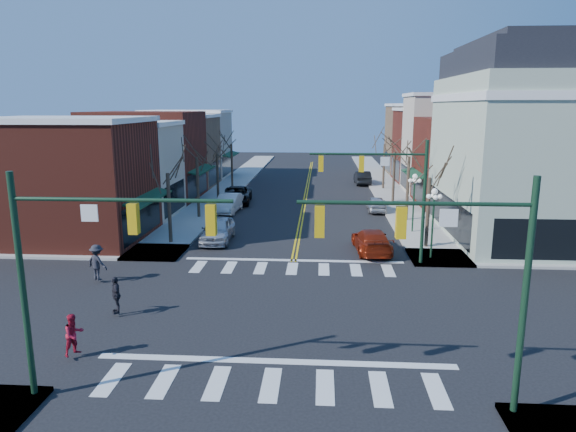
% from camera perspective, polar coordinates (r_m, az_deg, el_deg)
% --- Properties ---
extents(ground, '(160.00, 160.00, 0.00)m').
position_cam_1_polar(ground, '(23.42, -0.42, -10.57)').
color(ground, black).
rests_on(ground, ground).
extents(sidewalk_left, '(3.50, 70.00, 0.15)m').
position_cam_1_polar(sidewalk_left, '(43.74, -10.00, 0.13)').
color(sidewalk_left, '#9E9B93').
rests_on(sidewalk_left, ground).
extents(sidewalk_right, '(3.50, 70.00, 0.15)m').
position_cam_1_polar(sidewalk_right, '(43.10, 13.23, -0.18)').
color(sidewalk_right, '#9E9B93').
rests_on(sidewalk_right, ground).
extents(bldg_left_brick_a, '(10.00, 8.50, 8.00)m').
position_cam_1_polar(bldg_left_brick_a, '(37.76, -23.24, 3.49)').
color(bldg_left_brick_a, maroon).
rests_on(bldg_left_brick_a, ground).
extents(bldg_left_stucco_a, '(10.00, 7.00, 7.50)m').
position_cam_1_polar(bldg_left_stucco_a, '(44.77, -18.78, 4.72)').
color(bldg_left_stucco_a, '#BDB09C').
rests_on(bldg_left_stucco_a, ground).
extents(bldg_left_brick_b, '(10.00, 9.00, 8.50)m').
position_cam_1_polar(bldg_left_brick_b, '(52.16, -15.49, 6.44)').
color(bldg_left_brick_b, maroon).
rests_on(bldg_left_brick_b, ground).
extents(bldg_left_tan, '(10.00, 7.50, 7.80)m').
position_cam_1_polar(bldg_left_tan, '(60.01, -12.90, 6.93)').
color(bldg_left_tan, '#89694B').
rests_on(bldg_left_tan, ground).
extents(bldg_left_stucco_b, '(10.00, 8.00, 8.20)m').
position_cam_1_polar(bldg_left_stucco_b, '(67.43, -11.04, 7.73)').
color(bldg_left_stucco_b, '#BDB09C').
rests_on(bldg_left_stucco_b, ground).
extents(bldg_right_brick_a, '(10.00, 8.50, 8.00)m').
position_cam_1_polar(bldg_right_brick_a, '(49.56, 20.13, 5.58)').
color(bldg_right_brick_a, maroon).
rests_on(bldg_right_brick_a, ground).
extents(bldg_right_stucco, '(10.00, 7.00, 10.00)m').
position_cam_1_polar(bldg_right_stucco, '(56.92, 18.05, 7.49)').
color(bldg_right_stucco, '#BDB09C').
rests_on(bldg_right_stucco, ground).
extents(bldg_right_brick_b, '(10.00, 8.00, 8.50)m').
position_cam_1_polar(bldg_right_brick_b, '(64.26, 16.39, 7.39)').
color(bldg_right_brick_b, maroon).
rests_on(bldg_right_brick_b, ground).
extents(bldg_right_tan, '(10.00, 8.00, 9.00)m').
position_cam_1_polar(bldg_right_tan, '(72.05, 15.03, 8.13)').
color(bldg_right_tan, '#89694B').
rests_on(bldg_right_tan, ground).
extents(victorian_corner, '(12.25, 14.25, 13.30)m').
position_cam_1_polar(victorian_corner, '(39.08, 26.41, 7.40)').
color(victorian_corner, '#A6B69E').
rests_on(victorian_corner, ground).
extents(traffic_mast_near_left, '(6.60, 0.28, 7.20)m').
position_cam_1_polar(traffic_mast_near_left, '(16.42, -22.19, -4.09)').
color(traffic_mast_near_left, '#14331E').
rests_on(traffic_mast_near_left, ground).
extents(traffic_mast_near_right, '(6.60, 0.28, 7.20)m').
position_cam_1_polar(traffic_mast_near_right, '(15.32, 18.65, -4.96)').
color(traffic_mast_near_right, '#14331E').
rests_on(traffic_mast_near_right, ground).
extents(traffic_mast_far_right, '(6.60, 0.28, 7.20)m').
position_cam_1_polar(traffic_mast_far_right, '(29.54, 11.44, 3.47)').
color(traffic_mast_far_right, '#14331E').
rests_on(traffic_mast_far_right, ground).
extents(lamppost_corner, '(0.36, 0.36, 4.33)m').
position_cam_1_polar(lamppost_corner, '(31.36, 15.85, 0.50)').
color(lamppost_corner, '#14331E').
rests_on(lamppost_corner, ground).
extents(lamppost_midblock, '(0.36, 0.36, 4.33)m').
position_cam_1_polar(lamppost_midblock, '(37.64, 13.84, 2.50)').
color(lamppost_midblock, '#14331E').
rests_on(lamppost_midblock, ground).
extents(tree_left_a, '(0.24, 0.24, 4.76)m').
position_cam_1_polar(tree_left_a, '(34.69, -13.05, 0.76)').
color(tree_left_a, '#382B21').
rests_on(tree_left_a, ground).
extents(tree_left_b, '(0.24, 0.24, 5.04)m').
position_cam_1_polar(tree_left_b, '(42.26, -9.98, 3.09)').
color(tree_left_b, '#382B21').
rests_on(tree_left_b, ground).
extents(tree_left_c, '(0.24, 0.24, 4.55)m').
position_cam_1_polar(tree_left_c, '(50.02, -7.82, 4.27)').
color(tree_left_c, '#382B21').
rests_on(tree_left_c, ground).
extents(tree_left_d, '(0.24, 0.24, 4.90)m').
position_cam_1_polar(tree_left_d, '(57.80, -6.25, 5.53)').
color(tree_left_d, '#382B21').
rests_on(tree_left_d, ground).
extents(tree_right_a, '(0.24, 0.24, 4.62)m').
position_cam_1_polar(tree_right_a, '(33.93, 15.26, 0.27)').
color(tree_right_a, '#382B21').
rests_on(tree_right_a, ground).
extents(tree_right_b, '(0.24, 0.24, 5.18)m').
position_cam_1_polar(tree_right_b, '(41.62, 13.15, 2.91)').
color(tree_right_b, '#382B21').
rests_on(tree_right_b, ground).
extents(tree_right_c, '(0.24, 0.24, 4.83)m').
position_cam_1_polar(tree_right_c, '(49.47, 11.67, 4.20)').
color(tree_right_c, '#382B21').
rests_on(tree_right_c, ground).
extents(tree_right_d, '(0.24, 0.24, 4.97)m').
position_cam_1_polar(tree_right_d, '(57.33, 10.60, 5.38)').
color(tree_right_d, '#382B21').
rests_on(tree_right_d, ground).
extents(car_left_near, '(2.02, 4.84, 1.64)m').
position_cam_1_polar(car_left_near, '(35.13, -7.83, -1.50)').
color(car_left_near, silver).
rests_on(car_left_near, ground).
extents(car_left_mid, '(2.03, 4.90, 1.58)m').
position_cam_1_polar(car_left_mid, '(44.66, -6.62, 1.42)').
color(car_left_mid, silver).
rests_on(car_left_mid, ground).
extents(car_left_far, '(2.98, 5.83, 1.58)m').
position_cam_1_polar(car_left_far, '(48.65, -5.76, 2.32)').
color(car_left_far, black).
rests_on(car_left_far, ground).
extents(car_right_near, '(2.43, 5.18, 1.46)m').
position_cam_1_polar(car_right_near, '(32.71, 9.28, -2.73)').
color(car_right_near, maroon).
rests_on(car_right_near, ground).
extents(car_right_mid, '(1.59, 3.92, 1.33)m').
position_cam_1_polar(car_right_mid, '(45.34, 9.78, 1.33)').
color(car_right_mid, silver).
rests_on(car_right_mid, ground).
extents(car_right_far, '(1.85, 4.81, 1.56)m').
position_cam_1_polar(car_right_far, '(60.99, 8.27, 4.24)').
color(car_right_far, black).
rests_on(car_right_far, ground).
extents(pedestrian_red_b, '(0.91, 0.96, 1.56)m').
position_cam_1_polar(pedestrian_red_b, '(20.59, -22.70, -12.05)').
color(pedestrian_red_b, '#AB1228').
rests_on(pedestrian_red_b, sidewalk_left).
extents(pedestrian_dark_a, '(0.79, 1.04, 1.65)m').
position_cam_1_polar(pedestrian_dark_a, '(23.85, -18.57, -8.29)').
color(pedestrian_dark_a, '#222029').
rests_on(pedestrian_dark_a, sidewalk_left).
extents(pedestrian_dark_b, '(1.40, 1.13, 1.89)m').
position_cam_1_polar(pedestrian_dark_b, '(28.48, -20.45, -4.85)').
color(pedestrian_dark_b, black).
rests_on(pedestrian_dark_b, sidewalk_left).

